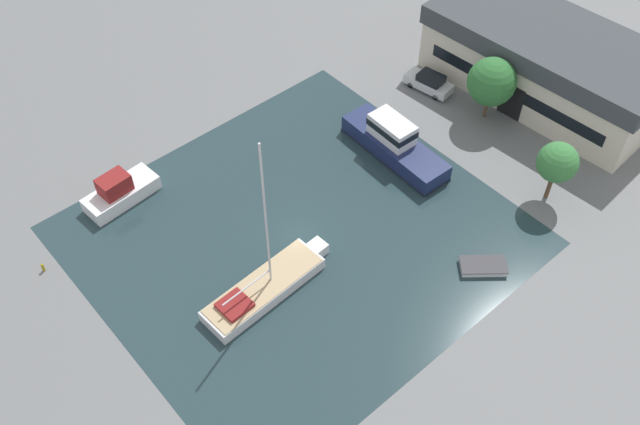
# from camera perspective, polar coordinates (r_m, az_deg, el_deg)

# --- Properties ---
(ground_plane) EXTENTS (440.00, 440.00, 0.00)m
(ground_plane) POSITION_cam_1_polar(r_m,az_deg,el_deg) (56.04, -1.79, -1.85)
(ground_plane) COLOR slate
(water_canal) EXTENTS (29.23, 31.02, 0.01)m
(water_canal) POSITION_cam_1_polar(r_m,az_deg,el_deg) (56.03, -1.79, -1.85)
(water_canal) COLOR #23383D
(water_canal) RESTS_ON ground
(warehouse_building) EXTENTS (22.71, 11.55, 6.67)m
(warehouse_building) POSITION_cam_1_polar(r_m,az_deg,el_deg) (69.92, 17.65, 11.37)
(warehouse_building) COLOR beige
(warehouse_building) RESTS_ON ground
(quay_tree_near_building) EXTENTS (4.36, 4.36, 6.13)m
(quay_tree_near_building) POSITION_cam_1_polar(r_m,az_deg,el_deg) (65.33, 13.58, 10.12)
(quay_tree_near_building) COLOR brown
(quay_tree_near_building) RESTS_ON ground
(quay_tree_by_water) EXTENTS (3.30, 3.30, 5.60)m
(quay_tree_by_water) POSITION_cam_1_polar(r_m,az_deg,el_deg) (58.98, 18.47, 3.81)
(quay_tree_by_water) COLOR brown
(quay_tree_by_water) RESTS_ON ground
(parked_car) EXTENTS (4.86, 2.60, 1.76)m
(parked_car) POSITION_cam_1_polar(r_m,az_deg,el_deg) (69.28, 8.73, 10.27)
(parked_car) COLOR silver
(parked_car) RESTS_ON ground
(sailboat_moored) EXTENTS (3.41, 11.05, 14.46)m
(sailboat_moored) POSITION_cam_1_polar(r_m,az_deg,el_deg) (52.36, -4.40, -5.94)
(sailboat_moored) COLOR silver
(sailboat_moored) RESTS_ON water_canal
(motor_cruiser) EXTENTS (10.81, 3.53, 3.51)m
(motor_cruiser) POSITION_cam_1_polar(r_m,az_deg,el_deg) (61.81, 5.94, 5.54)
(motor_cruiser) COLOR #19234C
(motor_cruiser) RESTS_ON water_canal
(small_dinghy) EXTENTS (3.63, 3.83, 0.51)m
(small_dinghy) POSITION_cam_1_polar(r_m,az_deg,el_deg) (55.18, 12.93, -4.20)
(small_dinghy) COLOR white
(small_dinghy) RESTS_ON water_canal
(cabin_boat) EXTENTS (2.99, 6.34, 2.77)m
(cabin_boat) POSITION_cam_1_polar(r_m,az_deg,el_deg) (60.05, -15.73, 1.62)
(cabin_boat) COLOR white
(cabin_boat) RESTS_ON water_canal
(mooring_bollard) EXTENTS (0.23, 0.23, 0.76)m
(mooring_bollard) POSITION_cam_1_polar(r_m,az_deg,el_deg) (57.46, -21.30, -4.09)
(mooring_bollard) COLOR olive
(mooring_bollard) RESTS_ON ground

